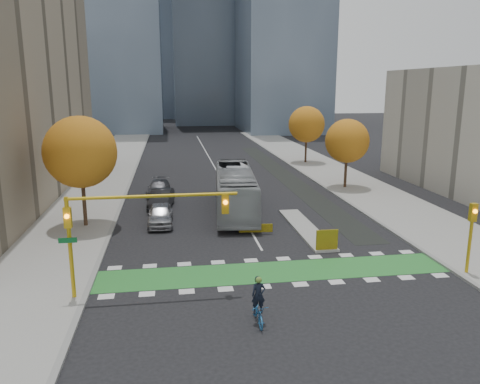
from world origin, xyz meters
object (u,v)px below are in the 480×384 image
object	(u,v)px
traffic_signal_west	(124,219)
cyclist	(258,308)
traffic_signal_east	(471,228)
bus	(235,190)
tree_east_far	(307,124)
tree_west	(80,152)
tree_east_near	(347,141)
parked_car_b	(161,199)
parked_car_a	(160,214)
parked_car_c	(158,188)
hazard_board	(327,240)

from	to	relation	value
traffic_signal_west	cyclist	world-z (taller)	traffic_signal_west
traffic_signal_east	bus	size ratio (longest dim) A/B	0.31
cyclist	tree_east_far	bearing A→B (deg)	70.15
tree_east_far	bus	bearing A→B (deg)	-118.92
cyclist	bus	bearing A→B (deg)	84.28
tree_west	bus	bearing A→B (deg)	13.00
tree_east_near	bus	size ratio (longest dim) A/B	0.54
tree_east_far	parked_car_b	world-z (taller)	tree_east_far
traffic_signal_east	parked_car_b	distance (m)	24.33
tree_east_near	parked_car_a	size ratio (longest dim) A/B	1.52
cyclist	parked_car_c	distance (m)	26.37
tree_east_near	traffic_signal_west	size ratio (longest dim) A/B	0.83
hazard_board	cyclist	distance (m)	10.25
traffic_signal_west	hazard_board	bearing A→B (deg)	21.55
hazard_board	bus	bearing A→B (deg)	112.71
tree_east_near	traffic_signal_west	world-z (taller)	tree_east_near
traffic_signal_west	bus	size ratio (longest dim) A/B	0.65
cyclist	parked_car_c	size ratio (longest dim) A/B	0.45
parked_car_c	parked_car_b	bearing A→B (deg)	-80.94
tree_west	parked_car_b	distance (m)	8.74
tree_east_near	parked_car_b	xyz separation A→B (m)	(-18.50, -5.21, -4.06)
hazard_board	parked_car_b	world-z (taller)	parked_car_b
bus	parked_car_b	world-z (taller)	bus
tree_east_near	traffic_signal_east	distance (m)	22.66
tree_east_far	cyclist	size ratio (longest dim) A/B	3.49
traffic_signal_east	cyclist	world-z (taller)	traffic_signal_east
parked_car_a	bus	bearing A→B (deg)	25.65
parked_car_a	parked_car_c	size ratio (longest dim) A/B	0.96
cyclist	parked_car_a	distance (m)	16.54
traffic_signal_west	parked_car_a	size ratio (longest dim) A/B	1.83
parked_car_b	parked_car_c	xyz separation A→B (m)	(-0.34, 5.00, -0.11)
parked_car_a	parked_car_b	world-z (taller)	parked_car_b
tree_west	bus	size ratio (longest dim) A/B	0.63
tree_east_far	hazard_board	bearing A→B (deg)	-104.12
parked_car_c	hazard_board	bearing A→B (deg)	-53.21
bus	parked_car_a	size ratio (longest dim) A/B	2.82
tree_west	parked_car_b	size ratio (longest dim) A/B	1.68
tree_east_near	cyclist	distance (m)	29.92
traffic_signal_west	parked_car_c	xyz separation A→B (m)	(1.09, 22.30, -3.33)
bus	parked_car_c	bearing A→B (deg)	137.63
tree_west	tree_east_near	xyz separation A→B (m)	(24.00, 10.00, -0.75)
traffic_signal_west	bus	xyz separation A→B (m)	(7.54, 15.19, -2.21)
tree_east_far	parked_car_c	size ratio (longest dim) A/B	1.59
bus	parked_car_c	size ratio (longest dim) A/B	2.72
tree_east_near	traffic_signal_east	xyz separation A→B (m)	(-1.50, -22.51, -2.13)
parked_car_a	cyclist	bearing A→B (deg)	-73.80
tree_east_far	traffic_signal_east	distance (m)	38.64
tree_east_near	tree_west	bearing A→B (deg)	-157.38
tree_west	parked_car_b	xyz separation A→B (m)	(5.50, 4.79, -4.81)
tree_west	parked_car_c	world-z (taller)	tree_west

